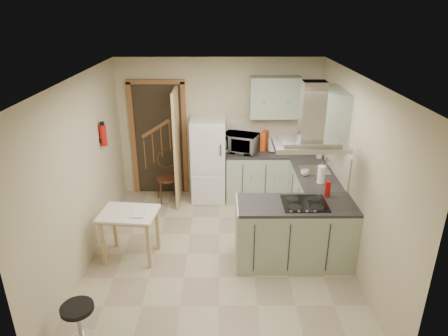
{
  "coord_description": "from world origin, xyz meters",
  "views": [
    {
      "loc": [
        0.04,
        -4.83,
        3.33
      ],
      "look_at": [
        0.07,
        0.45,
        1.15
      ],
      "focal_mm": 32.0,
      "sensor_mm": 36.0,
      "label": 1
    }
  ],
  "objects_px": {
    "microwave": "(241,143)",
    "stool": "(80,323)",
    "drop_leaf_table": "(131,235)",
    "bentwood_chair": "(167,179)",
    "extractor_hood": "(310,145)",
    "peninsula": "(295,233)",
    "fridge": "(208,160)"
  },
  "relations": [
    {
      "from": "microwave",
      "to": "extractor_hood",
      "type": "bearing_deg",
      "value": -48.05
    },
    {
      "from": "peninsula",
      "to": "microwave",
      "type": "relative_size",
      "value": 2.62
    },
    {
      "from": "fridge",
      "to": "peninsula",
      "type": "bearing_deg",
      "value": -58.26
    },
    {
      "from": "fridge",
      "to": "stool",
      "type": "bearing_deg",
      "value": -110.36
    },
    {
      "from": "peninsula",
      "to": "bentwood_chair",
      "type": "xyz_separation_m",
      "value": [
        -1.97,
        1.89,
        -0.02
      ]
    },
    {
      "from": "extractor_hood",
      "to": "bentwood_chair",
      "type": "bearing_deg",
      "value": 137.59
    },
    {
      "from": "peninsula",
      "to": "drop_leaf_table",
      "type": "relative_size",
      "value": 2.05
    },
    {
      "from": "fridge",
      "to": "stool",
      "type": "height_order",
      "value": "fridge"
    },
    {
      "from": "peninsula",
      "to": "microwave",
      "type": "xyz_separation_m",
      "value": [
        -0.65,
        2.0,
        0.61
      ]
    },
    {
      "from": "microwave",
      "to": "fridge",
      "type": "bearing_deg",
      "value": -156.43
    },
    {
      "from": "extractor_hood",
      "to": "bentwood_chair",
      "type": "height_order",
      "value": "extractor_hood"
    },
    {
      "from": "extractor_hood",
      "to": "drop_leaf_table",
      "type": "distance_m",
      "value": 2.72
    },
    {
      "from": "extractor_hood",
      "to": "stool",
      "type": "xyz_separation_m",
      "value": [
        -2.58,
        -1.4,
        -1.49
      ]
    },
    {
      "from": "drop_leaf_table",
      "to": "stool",
      "type": "bearing_deg",
      "value": -91.79
    },
    {
      "from": "bentwood_chair",
      "to": "microwave",
      "type": "height_order",
      "value": "microwave"
    },
    {
      "from": "bentwood_chair",
      "to": "microwave",
      "type": "relative_size",
      "value": 1.45
    },
    {
      "from": "microwave",
      "to": "stool",
      "type": "bearing_deg",
      "value": -96.87
    },
    {
      "from": "extractor_hood",
      "to": "stool",
      "type": "distance_m",
      "value": 3.29
    },
    {
      "from": "stool",
      "to": "microwave",
      "type": "height_order",
      "value": "microwave"
    },
    {
      "from": "microwave",
      "to": "bentwood_chair",
      "type": "bearing_deg",
      "value": -153.69
    },
    {
      "from": "extractor_hood",
      "to": "microwave",
      "type": "xyz_separation_m",
      "value": [
        -0.75,
        2.0,
        -0.66
      ]
    },
    {
      "from": "fridge",
      "to": "peninsula",
      "type": "distance_m",
      "value": 2.35
    },
    {
      "from": "fridge",
      "to": "drop_leaf_table",
      "type": "height_order",
      "value": "fridge"
    },
    {
      "from": "bentwood_chair",
      "to": "microwave",
      "type": "distance_m",
      "value": 1.46
    },
    {
      "from": "fridge",
      "to": "microwave",
      "type": "distance_m",
      "value": 0.65
    },
    {
      "from": "stool",
      "to": "peninsula",
      "type": "bearing_deg",
      "value": 29.51
    },
    {
      "from": "extractor_hood",
      "to": "fridge",
      "type": "bearing_deg",
      "value": 123.79
    },
    {
      "from": "fridge",
      "to": "extractor_hood",
      "type": "distance_m",
      "value": 2.57
    },
    {
      "from": "bentwood_chair",
      "to": "extractor_hood",
      "type": "bearing_deg",
      "value": -61.62
    },
    {
      "from": "extractor_hood",
      "to": "microwave",
      "type": "distance_m",
      "value": 2.24
    },
    {
      "from": "fridge",
      "to": "peninsula",
      "type": "height_order",
      "value": "fridge"
    },
    {
      "from": "peninsula",
      "to": "bentwood_chair",
      "type": "height_order",
      "value": "peninsula"
    }
  ]
}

